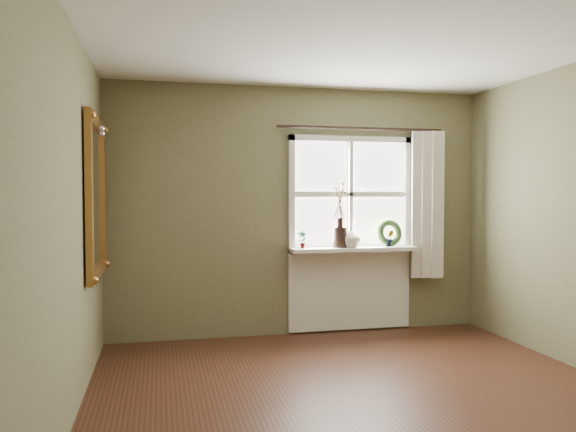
% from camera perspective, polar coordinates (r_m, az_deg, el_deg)
% --- Properties ---
extents(floor, '(4.50, 4.50, 0.00)m').
position_cam_1_polar(floor, '(4.06, 9.46, -19.19)').
color(floor, '#3C1F13').
rests_on(floor, ground).
extents(ceiling, '(4.50, 4.50, 0.00)m').
position_cam_1_polar(ceiling, '(3.94, 9.71, 18.72)').
color(ceiling, silver).
rests_on(ceiling, ground).
extents(wall_back, '(4.00, 0.10, 2.60)m').
position_cam_1_polar(wall_back, '(5.97, 1.13, 0.50)').
color(wall_back, '#6A6745').
rests_on(wall_back, ground).
extents(wall_left, '(0.10, 4.50, 2.60)m').
position_cam_1_polar(wall_left, '(3.55, -22.70, -0.84)').
color(wall_left, '#6A6745').
rests_on(wall_left, ground).
extents(window_frame, '(1.36, 0.06, 1.24)m').
position_cam_1_polar(window_frame, '(6.06, 6.35, 2.21)').
color(window_frame, white).
rests_on(window_frame, wall_back).
extents(window_sill, '(1.36, 0.26, 0.04)m').
position_cam_1_polar(window_sill, '(5.98, 6.67, -3.35)').
color(window_sill, white).
rests_on(window_sill, wall_back).
extents(window_apron, '(1.36, 0.04, 0.88)m').
position_cam_1_polar(window_apron, '(6.14, 6.30, -7.35)').
color(window_apron, white).
rests_on(window_apron, ground).
extents(dark_jug, '(0.19, 0.19, 0.22)m').
position_cam_1_polar(dark_jug, '(5.92, 5.29, -2.16)').
color(dark_jug, black).
rests_on(dark_jug, window_sill).
extents(cream_vase, '(0.28, 0.28, 0.22)m').
position_cam_1_polar(cream_vase, '(5.96, 6.40, -2.11)').
color(cream_vase, beige).
rests_on(cream_vase, window_sill).
extents(wreath, '(0.30, 0.16, 0.30)m').
position_cam_1_polar(wreath, '(6.16, 10.27, -1.99)').
color(wreath, '#27421D').
rests_on(wreath, window_sill).
extents(potted_plant_left, '(0.10, 0.07, 0.18)m').
position_cam_1_polar(potted_plant_left, '(5.81, 1.46, -2.39)').
color(potted_plant_left, '#27421D').
rests_on(potted_plant_left, window_sill).
extents(potted_plant_right, '(0.11, 0.10, 0.18)m').
position_cam_1_polar(potted_plant_right, '(6.12, 10.26, -2.22)').
color(potted_plant_right, '#27421D').
rests_on(potted_plant_right, window_sill).
extents(curtain, '(0.36, 0.12, 1.59)m').
position_cam_1_polar(curtain, '(6.30, 13.88, 1.11)').
color(curtain, beige).
rests_on(curtain, wall_back).
extents(curtain_rod, '(1.84, 0.03, 0.03)m').
position_cam_1_polar(curtain_rod, '(6.08, 7.46, 8.82)').
color(curtain_rod, black).
rests_on(curtain_rod, wall_back).
extents(gilt_mirror, '(0.10, 1.12, 1.34)m').
position_cam_1_polar(gilt_mirror, '(4.95, -18.91, 1.87)').
color(gilt_mirror, white).
rests_on(gilt_mirror, wall_left).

